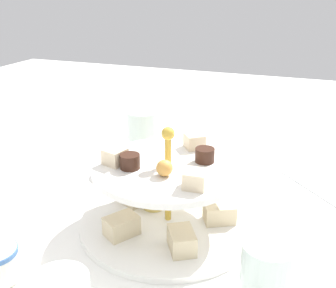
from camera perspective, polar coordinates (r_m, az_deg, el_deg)
ground_plane at (r=0.65m, az=-0.00°, el=-11.44°), size 2.40×2.40×0.00m
tiered_serving_stand at (r=0.63m, az=-0.03°, el=-7.90°), size 0.28×0.28×0.17m
water_glass_tall_right at (r=0.84m, az=-3.61°, el=0.93°), size 0.07×0.07×0.12m
butter_knife_left at (r=0.80m, az=20.17°, el=-6.21°), size 0.13×0.13×0.00m
butter_knife_right at (r=0.77m, az=-21.97°, el=-7.48°), size 0.02×0.17×0.00m
water_glass_mid_back at (r=0.48m, az=13.83°, el=-18.68°), size 0.06×0.06×0.10m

